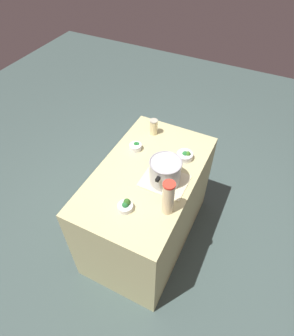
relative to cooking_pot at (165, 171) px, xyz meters
The scene contains 9 objects.
ground_plane 1.07m from the cooking_pot, 98.13° to the right, with size 8.00×8.00×0.00m, color #425552.
counter_slab 0.61m from the cooking_pot, 98.13° to the right, with size 1.31×0.78×0.94m, color #C4BF85.
dish_cloth 0.11m from the cooking_pot, 82.87° to the left, with size 0.28×0.35×0.01m, color beige.
cooking_pot is the anchor object (origin of this frame).
lemonade_pitcher 0.28m from the cooking_pot, 27.58° to the left, with size 0.09×0.09×0.29m.
mason_jar 0.59m from the cooking_pot, 146.19° to the right, with size 0.07×0.07×0.15m.
broccoli_bowl_front 0.40m from the cooking_pot, 21.80° to the right, with size 0.11×0.11×0.08m.
broccoli_bowl_center 0.32m from the cooking_pot, behind, with size 0.13×0.13×0.08m.
broccoli_bowl_back 0.45m from the cooking_pot, 121.48° to the right, with size 0.10×0.10×0.07m.
Camera 1 is at (1.40, 0.69, 2.63)m, focal length 30.74 mm.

